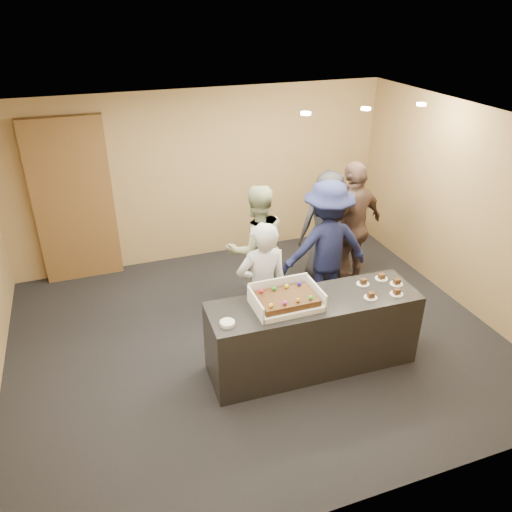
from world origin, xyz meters
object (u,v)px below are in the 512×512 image
Objects in this scene: cake_box at (285,301)px; plate_stack at (227,323)px; person_dark_suit at (328,228)px; sheet_cake at (286,298)px; person_sage_man at (257,248)px; storage_cabinet at (74,202)px; person_navy_man at (326,247)px; person_server_grey at (262,289)px; person_brown_extra at (352,227)px; serving_counter at (313,333)px.

cake_box is 0.72m from plate_stack.
sheet_cake is at bearing 63.73° from person_dark_suit.
person_sage_man is 1.04× the size of person_dark_suit.
person_navy_man is (3.09, -2.01, -0.31)m from storage_cabinet.
person_server_grey is at bearing 45.02° from plate_stack.
plate_stack is 0.08× the size of person_brown_extra.
person_sage_man reaches higher than sheet_cake.
person_sage_man is (0.18, 1.42, -0.06)m from cake_box.
cake_box is at bearing 79.96° from person_sage_man.
plate_stack is at bearing 46.21° from person_server_grey.
plate_stack is 0.09× the size of person_sage_man.
person_server_grey is at bearing 71.16° from person_sage_man.
serving_counter is 0.77m from person_server_grey.
person_navy_man is at bearing 46.05° from cake_box.
cake_box is 0.38× the size of person_brown_extra.
person_server_grey is (-0.10, 0.46, -0.10)m from cake_box.
person_dark_suit reaches higher than serving_counter.
storage_cabinet reaches higher than person_navy_man.
person_brown_extra is (1.29, 1.46, 0.52)m from serving_counter.
serving_counter is at bearing 132.82° from person_server_grey.
person_navy_man is at bearing -33.05° from storage_cabinet.
serving_counter is 2.11m from person_dark_suit.
person_sage_man reaches higher than plate_stack.
person_navy_man is (0.70, 1.11, 0.47)m from serving_counter.
person_sage_man reaches higher than person_server_grey.
plate_stack is at bearing -67.40° from storage_cabinet.
person_sage_man is (-0.16, 1.45, 0.44)m from serving_counter.
person_dark_suit is (3.46, -1.34, -0.37)m from storage_cabinet.
storage_cabinet is 4.04m from person_brown_extra.
person_dark_suit reaches higher than sheet_cake.
cake_box is 2.17m from person_brown_extra.
storage_cabinet is (-2.39, 3.12, 0.78)m from serving_counter.
storage_cabinet is at bearing 112.60° from plate_stack.
person_navy_man is 0.68m from person_brown_extra.
person_server_grey reaches higher than serving_counter.
person_navy_man is at bearing 46.74° from sheet_cake.
storage_cabinet is 1.43× the size of person_dark_suit.
plate_stack is 2.81m from person_brown_extra.
person_sage_man is at bearing -104.71° from person_server_grey.
person_server_grey is (-0.44, 0.49, 0.40)m from serving_counter.
person_server_grey is at bearing 101.59° from cake_box.
storage_cabinet is at bearing 129.10° from serving_counter.
plate_stack is at bearing -170.60° from sheet_cake.
storage_cabinet is 3.36× the size of cake_box.
person_server_grey is 0.88× the size of person_brown_extra.
cake_box is 0.06m from sheet_cake.
person_brown_extra is (1.63, 1.46, -0.03)m from sheet_cake.
sheet_cake is at bearing 21.94° from person_brown_extra.
person_brown_extra is (1.45, 0.01, 0.08)m from person_sage_man.
person_brown_extra is at bearing 34.07° from plate_stack.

